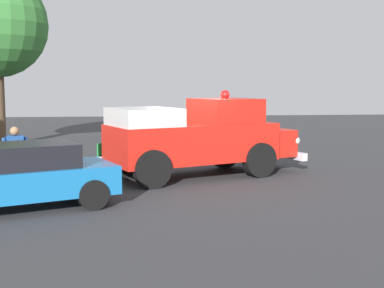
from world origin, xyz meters
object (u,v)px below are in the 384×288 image
at_px(lawn_chair_by_car, 21,161).
at_px(spectator_standing, 15,154).
at_px(traffic_cone, 43,171).
at_px(lawn_chair_spare, 105,157).
at_px(vintage_fire_truck, 199,137).
at_px(classic_hot_rod, 16,176).

relative_size(lawn_chair_by_car, spectator_standing, 0.61).
distance_m(spectator_standing, traffic_cone, 1.49).
bearing_deg(spectator_standing, traffic_cone, -110.24).
bearing_deg(lawn_chair_spare, spectator_standing, 38.67).
distance_m(vintage_fire_truck, spectator_standing, 5.25).
bearing_deg(lawn_chair_by_car, classic_hot_rod, 99.55).
bearing_deg(vintage_fire_truck, lawn_chair_by_car, 1.99).
distance_m(lawn_chair_by_car, traffic_cone, 0.67).
xyz_separation_m(lawn_chair_by_car, lawn_chair_spare, (-2.34, -0.42, 0.00)).
relative_size(classic_hot_rod, traffic_cone, 7.46).
xyz_separation_m(vintage_fire_truck, classic_hot_rod, (4.56, 3.69, -0.45)).
bearing_deg(traffic_cone, lawn_chair_by_car, -9.32).
relative_size(lawn_chair_spare, spectator_standing, 0.61).
xyz_separation_m(vintage_fire_truck, traffic_cone, (4.55, 0.28, -0.89)).
xyz_separation_m(classic_hot_rod, lawn_chair_by_car, (0.59, -3.52, -0.16)).
bearing_deg(lawn_chair_spare, lawn_chair_by_car, 10.05).
bearing_deg(lawn_chair_by_car, vintage_fire_truck, -178.01).
bearing_deg(traffic_cone, spectator_standing, 69.76).
bearing_deg(lawn_chair_by_car, traffic_cone, 170.68).
xyz_separation_m(classic_hot_rod, lawn_chair_spare, (-1.75, -3.93, -0.16)).
xyz_separation_m(classic_hot_rod, traffic_cone, (-0.01, -3.42, -0.44)).
relative_size(classic_hot_rod, lawn_chair_by_car, 4.64).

